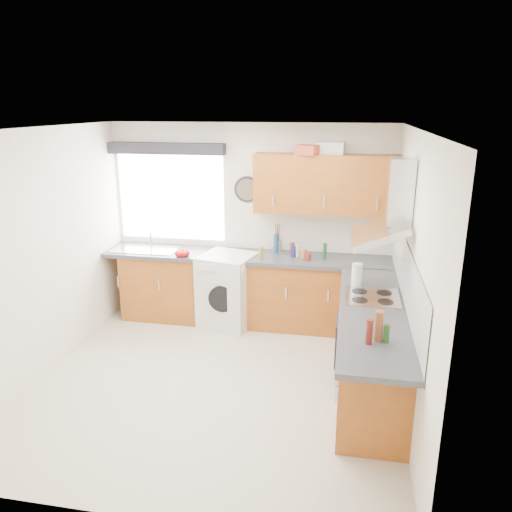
% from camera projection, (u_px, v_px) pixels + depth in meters
% --- Properties ---
extents(ground_plane, '(3.60, 3.60, 0.00)m').
position_uv_depth(ground_plane, '(217.00, 382.00, 5.08)').
color(ground_plane, beige).
extents(ceiling, '(3.60, 3.60, 0.02)m').
position_uv_depth(ceiling, '(210.00, 129.00, 4.35)').
color(ceiling, white).
rests_on(ceiling, wall_back).
extents(wall_back, '(3.60, 0.02, 2.50)m').
position_uv_depth(wall_back, '(250.00, 223.00, 6.41)').
color(wall_back, silver).
rests_on(wall_back, ground_plane).
extents(wall_front, '(3.60, 0.02, 2.50)m').
position_uv_depth(wall_front, '(136.00, 355.00, 3.02)').
color(wall_front, silver).
rests_on(wall_front, ground_plane).
extents(wall_left, '(0.02, 3.60, 2.50)m').
position_uv_depth(wall_left, '(41.00, 255.00, 5.03)').
color(wall_left, silver).
rests_on(wall_left, ground_plane).
extents(wall_right, '(0.02, 3.60, 2.50)m').
position_uv_depth(wall_right, '(411.00, 277.00, 4.40)').
color(wall_right, silver).
rests_on(wall_right, ground_plane).
extents(window, '(1.40, 0.02, 1.10)m').
position_uv_depth(window, '(171.00, 197.00, 6.50)').
color(window, silver).
rests_on(window, wall_back).
extents(window_blind, '(1.50, 0.18, 0.14)m').
position_uv_depth(window_blind, '(166.00, 148.00, 6.23)').
color(window_blind, black).
rests_on(window_blind, wall_back).
extents(splashback, '(0.01, 3.00, 0.54)m').
position_uv_depth(splashback, '(406.00, 273.00, 4.71)').
color(splashback, white).
rests_on(splashback, wall_right).
extents(base_cab_back, '(3.00, 0.58, 0.86)m').
position_uv_depth(base_cab_back, '(239.00, 290.00, 6.39)').
color(base_cab_back, brown).
rests_on(base_cab_back, ground_plane).
extents(base_cab_corner, '(0.60, 0.60, 0.86)m').
position_uv_depth(base_cab_corner, '(366.00, 298.00, 6.10)').
color(base_cab_corner, brown).
rests_on(base_cab_corner, ground_plane).
extents(base_cab_right, '(0.58, 2.10, 0.86)m').
position_uv_depth(base_cab_right, '(370.00, 350.00, 4.83)').
color(base_cab_right, brown).
rests_on(base_cab_right, ground_plane).
extents(worktop_back, '(3.60, 0.62, 0.05)m').
position_uv_depth(worktop_back, '(246.00, 257.00, 6.23)').
color(worktop_back, '#303135').
rests_on(worktop_back, base_cab_back).
extents(worktop_right, '(0.62, 2.42, 0.05)m').
position_uv_depth(worktop_right, '(373.00, 312.00, 4.56)').
color(worktop_right, '#303135').
rests_on(worktop_right, base_cab_right).
extents(sink, '(0.84, 0.46, 0.10)m').
position_uv_depth(sink, '(145.00, 246.00, 6.45)').
color(sink, silver).
rests_on(sink, worktop_back).
extents(oven, '(0.56, 0.58, 0.85)m').
position_uv_depth(oven, '(369.00, 343.00, 4.98)').
color(oven, black).
rests_on(oven, ground_plane).
extents(hob_plate, '(0.52, 0.52, 0.01)m').
position_uv_depth(hob_plate, '(372.00, 297.00, 4.83)').
color(hob_plate, silver).
rests_on(hob_plate, worktop_right).
extents(extractor_hood, '(0.52, 0.78, 0.66)m').
position_uv_depth(extractor_hood, '(390.00, 211.00, 4.57)').
color(extractor_hood, silver).
rests_on(extractor_hood, wall_right).
extents(upper_cabinets, '(1.70, 0.35, 0.70)m').
position_uv_depth(upper_cabinets, '(326.00, 184.00, 5.92)').
color(upper_cabinets, brown).
rests_on(upper_cabinets, wall_back).
extents(washing_machine, '(0.75, 0.74, 0.92)m').
position_uv_depth(washing_machine, '(228.00, 290.00, 6.30)').
color(washing_machine, silver).
rests_on(washing_machine, ground_plane).
extents(wall_clock, '(0.33, 0.04, 0.33)m').
position_uv_depth(wall_clock, '(247.00, 190.00, 6.27)').
color(wall_clock, black).
rests_on(wall_clock, wall_back).
extents(casserole, '(0.35, 0.27, 0.14)m').
position_uv_depth(casserole, '(330.00, 148.00, 5.86)').
color(casserole, silver).
rests_on(casserole, upper_cabinets).
extents(storage_box, '(0.29, 0.26, 0.11)m').
position_uv_depth(storage_box, '(307.00, 150.00, 5.74)').
color(storage_box, '#9C3927').
rests_on(storage_box, upper_cabinets).
extents(utensil_pot, '(0.12, 0.12, 0.15)m').
position_uv_depth(utensil_pot, '(277.00, 246.00, 6.32)').
color(utensil_pot, '#776B5C').
rests_on(utensil_pot, worktop_back).
extents(kitchen_roll, '(0.12, 0.12, 0.24)m').
position_uv_depth(kitchen_roll, '(357.00, 275.00, 5.13)').
color(kitchen_roll, silver).
rests_on(kitchen_roll, worktop_right).
extents(tomato_cluster, '(0.20, 0.20, 0.07)m').
position_uv_depth(tomato_cluster, '(182.00, 253.00, 6.16)').
color(tomato_cluster, '#BD0A08').
rests_on(tomato_cluster, worktop_back).
extents(jar_0, '(0.05, 0.05, 0.15)m').
position_uv_depth(jar_0, '(261.00, 253.00, 6.04)').
color(jar_0, olive).
rests_on(jar_0, worktop_back).
extents(jar_1, '(0.06, 0.06, 0.16)m').
position_uv_depth(jar_1, '(292.00, 249.00, 6.16)').
color(jar_1, maroon).
rests_on(jar_1, worktop_back).
extents(jar_2, '(0.06, 0.06, 0.23)m').
position_uv_depth(jar_2, '(276.00, 244.00, 6.28)').
color(jar_2, navy).
rests_on(jar_2, worktop_back).
extents(jar_3, '(0.05, 0.05, 0.15)m').
position_uv_depth(jar_3, '(298.00, 251.00, 6.11)').
color(jar_3, '#B0A796').
rests_on(jar_3, worktop_back).
extents(jar_4, '(0.07, 0.07, 0.10)m').
position_uv_depth(jar_4, '(308.00, 257.00, 5.96)').
color(jar_4, '#57281F').
rests_on(jar_4, worktop_back).
extents(jar_5, '(0.07, 0.07, 0.12)m').
position_uv_depth(jar_5, '(304.00, 253.00, 6.07)').
color(jar_5, olive).
rests_on(jar_5, worktop_back).
extents(jar_6, '(0.06, 0.06, 0.13)m').
position_uv_depth(jar_6, '(293.00, 252.00, 6.12)').
color(jar_6, navy).
rests_on(jar_6, worktop_back).
extents(jar_7, '(0.05, 0.05, 0.19)m').
position_uv_depth(jar_7, '(325.00, 251.00, 6.03)').
color(jar_7, '#19471F').
rests_on(jar_7, worktop_back).
extents(jar_8, '(0.08, 0.08, 0.10)m').
position_uv_depth(jar_8, '(307.00, 257.00, 5.98)').
color(jar_8, maroon).
rests_on(jar_8, worktop_back).
extents(bottle_0, '(0.07, 0.07, 0.25)m').
position_uv_depth(bottle_0, '(379.00, 326.00, 3.93)').
color(bottle_0, brown).
rests_on(bottle_0, worktop_right).
extents(bottle_1, '(0.05, 0.05, 0.21)m').
position_uv_depth(bottle_1, '(369.00, 332.00, 3.88)').
color(bottle_1, '#5C1813').
rests_on(bottle_1, worktop_right).
extents(bottle_2, '(0.05, 0.05, 0.15)m').
position_uv_depth(bottle_2, '(386.00, 334.00, 3.91)').
color(bottle_2, '#1E4117').
rests_on(bottle_2, worktop_right).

